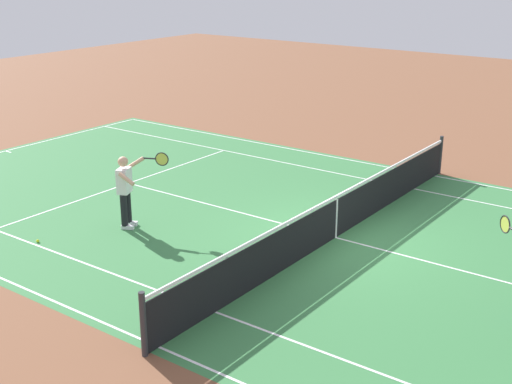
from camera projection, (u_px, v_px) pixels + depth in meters
The scene contains 6 objects.
ground_plane at pixel (335, 238), 14.99m from camera, with size 60.00×60.00×0.00m, color brown.
court_slab at pixel (335, 237), 14.99m from camera, with size 24.20×11.40×0.00m, color #387A42.
court_line_markings at pixel (335, 237), 14.99m from camera, with size 23.85×11.05×0.01m.
tennis_net at pixel (336, 216), 14.83m from camera, with size 0.10×11.70×1.08m.
tennis_player_near at pixel (126, 188), 15.29m from camera, with size 0.90×0.96×1.70m.
tennis_ball at pixel (38, 241), 14.72m from camera, with size 0.07×0.07×0.07m, color #CCE01E.
Camera 1 is at (-6.79, 12.20, 5.80)m, focal length 48.40 mm.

